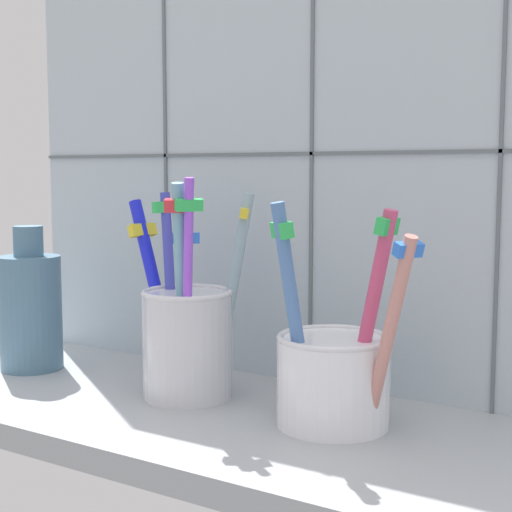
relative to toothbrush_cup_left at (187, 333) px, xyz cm
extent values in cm
cube|color=#9EA3A8|center=(6.83, -1.99, -6.35)|extent=(64.00, 22.00, 2.00)
cube|color=#B2C1CC|center=(6.83, 10.01, 15.15)|extent=(64.00, 2.00, 45.00)
cube|color=slate|center=(-9.17, 8.91, 15.15)|extent=(0.30, 0.20, 45.00)
cube|color=slate|center=(6.83, 8.91, 15.15)|extent=(0.30, 0.20, 45.00)
cube|color=slate|center=(22.83, 8.91, 15.15)|extent=(0.30, 0.20, 45.00)
cube|color=slate|center=(6.83, 8.91, 14.89)|extent=(64.00, 0.20, 0.30)
cylinder|color=silver|center=(0.11, -0.07, -0.96)|extent=(7.40, 7.40, 8.79)
torus|color=silver|center=(0.11, -0.07, 3.44)|extent=(7.53, 7.53, 0.50)
cylinder|color=#6EA6BD|center=(1.08, -2.20, 3.77)|extent=(2.66, 3.88, 17.60)
cube|color=#E5333F|center=(1.60, -3.19, 10.76)|extent=(2.13, 1.79, 1.11)
cylinder|color=#B65C50|center=(-1.95, 2.60, 2.01)|extent=(2.60, 3.03, 14.06)
cube|color=blue|center=(-2.49, 3.31, 7.57)|extent=(2.45, 2.20, 1.02)
cylinder|color=#8FADB9|center=(2.87, 2.41, 3.32)|extent=(3.84, 2.73, 16.71)
cube|color=yellow|center=(3.85, 2.96, 9.96)|extent=(1.77, 2.29, 0.94)
cylinder|color=#1A22E7|center=(-3.96, 0.97, 2.89)|extent=(7.07, 2.73, 16.07)
cube|color=yellow|center=(-5.83, 1.43, 8.25)|extent=(1.65, 2.73, 1.25)
cylinder|color=#9D4EEB|center=(2.08, -2.58, 3.97)|extent=(2.60, 2.36, 17.93)
cube|color=green|center=(2.67, -3.07, 10.82)|extent=(2.03, 2.17, 0.99)
cylinder|color=#3D42BC|center=(-2.32, 0.80, 3.32)|extent=(2.50, 1.71, 16.61)
cube|color=green|center=(-2.88, 1.05, 10.35)|extent=(1.68, 2.41, 1.00)
cylinder|color=white|center=(13.55, -0.07, -2.07)|extent=(8.33, 8.33, 6.55)
torus|color=silver|center=(13.55, -0.07, 1.20)|extent=(8.41, 8.41, 0.50)
cylinder|color=#D44570|center=(16.26, 0.12, 2.89)|extent=(4.34, 1.56, 15.89)
cube|color=green|center=(17.56, -0.05, 9.60)|extent=(1.28, 2.12, 1.33)
cylinder|color=#4E77B6|center=(11.79, -2.88, 3.14)|extent=(2.74, 3.73, 16.35)
cube|color=green|center=(11.28, -3.74, 9.30)|extent=(2.10, 1.81, 1.24)
cylinder|color=tan|center=(18.57, -1.85, 2.15)|extent=(5.18, 3.71, 14.48)
cube|color=blue|center=(20.23, -2.90, 8.35)|extent=(1.88, 2.19, 1.10)
cylinder|color=slate|center=(-18.09, -0.58, 0.04)|extent=(5.82, 5.82, 10.78)
cylinder|color=slate|center=(-18.09, -0.58, 6.86)|extent=(2.75, 2.75, 2.84)
camera|label=1|loc=(38.17, -49.95, 13.40)|focal=53.99mm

